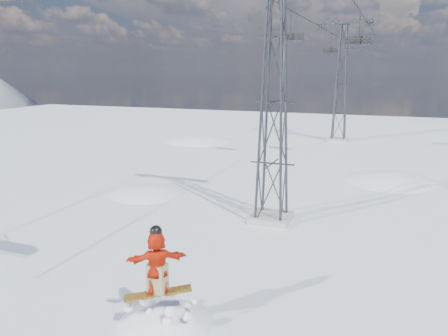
{
  "coord_description": "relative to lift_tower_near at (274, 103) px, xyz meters",
  "views": [
    {
      "loc": [
        5.74,
        -10.76,
        6.88
      ],
      "look_at": [
        0.57,
        2.56,
        3.66
      ],
      "focal_mm": 35.0,
      "sensor_mm": 36.0,
      "label": 1
    }
  ],
  "objects": [
    {
      "name": "lift_tower_near",
      "position": [
        0.0,
        0.0,
        0.0
      ],
      "size": [
        5.2,
        1.8,
        11.43
      ],
      "color": "#999999",
      "rests_on": "ground"
    },
    {
      "name": "lift_chair_mid",
      "position": [
        2.2,
        14.66,
        3.39
      ],
      "size": [
        2.01,
        0.58,
        2.49
      ],
      "color": "black",
      "rests_on": "ground"
    },
    {
      "name": "ground",
      "position": [
        -0.8,
        -8.0,
        -5.47
      ],
      "size": [
        120.0,
        120.0,
        0.0
      ],
      "primitive_type": "plane",
      "color": "white",
      "rests_on": "ground"
    },
    {
      "name": "lift_tower_far",
      "position": [
        0.0,
        25.0,
        0.0
      ],
      "size": [
        5.2,
        1.8,
        11.43
      ],
      "color": "#999999",
      "rests_on": "ground"
    },
    {
      "name": "haul_cables",
      "position": [
        0.0,
        11.5,
        5.38
      ],
      "size": [
        4.46,
        51.0,
        0.06
      ],
      "color": "black",
      "rests_on": "ground"
    },
    {
      "name": "lift_chair_far",
      "position": [
        -2.2,
        12.44,
        3.59
      ],
      "size": [
        1.8,
        0.52,
        2.24
      ],
      "color": "black",
      "rests_on": "ground"
    },
    {
      "name": "snow_terrain",
      "position": [
        -5.57,
        13.24,
        -15.06
      ],
      "size": [
        39.0,
        37.0,
        22.0
      ],
      "color": "white",
      "rests_on": "ground"
    },
    {
      "name": "lift_chair_extra",
      "position": [
        -2.2,
        32.61,
        3.46
      ],
      "size": [
        1.93,
        0.56,
        2.4
      ],
      "color": "black",
      "rests_on": "ground"
    }
  ]
}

